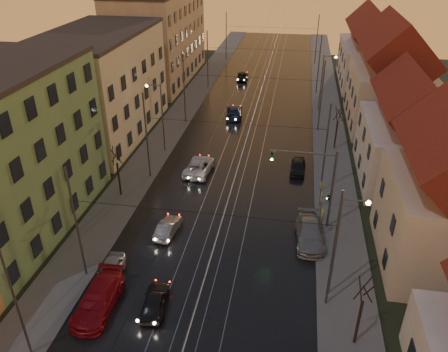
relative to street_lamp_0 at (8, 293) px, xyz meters
The scene contains 39 objects.
road 39.38m from the street_lamp_0, 76.53° to the left, with size 16.00×120.00×0.04m, color black.
sidewalk_left 38.31m from the street_lamp_0, 91.35° to the left, with size 4.00×120.00×0.15m, color #4C4C4C.
sidewalk_right 42.80m from the street_lamp_0, 63.31° to the left, with size 4.00×120.00×0.15m, color #4C4C4C.
tram_rail_0 38.92m from the street_lamp_0, 79.70° to the left, with size 0.06×120.00×0.03m, color gray.
tram_rail_1 39.20m from the street_lamp_0, 77.63° to the left, with size 0.06×120.00×0.03m, color gray.
tram_rail_2 39.56m from the street_lamp_0, 75.43° to the left, with size 0.06×120.00×0.03m, color gray.
tram_rail_3 39.94m from the street_lamp_0, 73.43° to the left, with size 0.06×120.00×0.03m, color gray.
apartment_left_2 33.10m from the street_lamp_0, 104.70° to the left, with size 10.00×20.00×12.00m, color beige.
apartment_left_3 56.67m from the street_lamp_0, 98.53° to the left, with size 10.00×24.00×14.00m, color #8F7B5C.
house_right_2 36.84m from the street_lamp_0, 44.89° to the left, with size 9.18×12.24×9.20m.
house_right_3 48.61m from the street_lamp_0, 57.52° to the left, with size 9.18×14.28×11.50m.
house_right_4 64.52m from the street_lamp_0, 66.13° to the left, with size 9.18×16.32×10.00m.
catenary_pole_l_1 7.03m from the street_lamp_0, 85.88° to the left, with size 0.16×0.16×9.00m, color #595B60.
catenary_pole_r_1 19.04m from the street_lamp_0, 21.57° to the left, with size 0.16×0.16×9.00m, color #595B60.
catenary_pole_l_2 22.01m from the street_lamp_0, 88.69° to the left, with size 0.16×0.16×9.00m, color #595B60.
catenary_pole_r_2 28.24m from the street_lamp_0, 51.17° to the left, with size 0.16×0.16×9.00m, color #595B60.
catenary_pole_l_3 37.01m from the street_lamp_0, 89.22° to the left, with size 0.16×0.16×9.00m, color #595B60.
catenary_pole_r_3 41.02m from the street_lamp_0, 64.43° to the left, with size 0.16×0.16×9.00m, color #595B60.
catenary_pole_l_4 52.00m from the street_lamp_0, 89.44° to the left, with size 0.16×0.16×9.00m, color #595B60.
catenary_pole_r_4 54.93m from the street_lamp_0, 71.20° to the left, with size 0.16×0.16×9.00m, color #595B60.
catenary_pole_l_5 70.00m from the street_lamp_0, 89.59° to the left, with size 0.16×0.16×9.00m, color #595B60.
catenary_pole_r_5 72.21m from the street_lamp_0, 75.81° to the left, with size 0.16×0.16×9.00m, color #595B60.
street_lamp_0 is the anchor object (origin of this frame).
street_lamp_1 19.89m from the street_lamp_0, 23.72° to the left, with size 1.75×0.32×8.00m.
street_lamp_2 28.00m from the street_lamp_0, 90.00° to the left, with size 1.75×0.32×8.00m.
street_lamp_3 47.62m from the street_lamp_0, 67.52° to the left, with size 1.75×0.32×8.00m.
traffic_light_mast 23.42m from the street_lamp_0, 43.10° to the left, with size 5.30×0.32×7.20m.
bare_tree_0 18.19m from the street_lamp_0, 93.47° to the left, with size 1.09×1.09×5.11m.
bare_tree_1 19.86m from the street_lamp_0, 11.71° to the left, with size 1.09×1.09×5.11m.
bare_tree_2 37.56m from the street_lamp_0, 58.63° to the left, with size 1.09×1.09×5.11m.
driving_car_0 9.08m from the street_lamp_0, 36.27° to the left, with size 1.52×3.77×1.28m, color black.
driving_car_1 14.51m from the street_lamp_0, 68.80° to the left, with size 1.29×3.69×1.22m, color gray.
driving_car_2 24.76m from the street_lamp_0, 77.55° to the left, with size 2.40×5.20×1.45m, color silver.
driving_car_3 40.80m from the street_lamp_0, 80.71° to the left, with size 2.10×5.16×1.50m, color #172245.
driving_car_4 57.77m from the street_lamp_0, 84.60° to the left, with size 1.81×4.49×1.53m, color black.
parked_left_2 6.45m from the street_lamp_0, 56.29° to the left, with size 2.20×5.41×1.57m, color maroon.
parked_left_3 8.55m from the street_lamp_0, 71.39° to the left, with size 1.53×3.81×1.30m, color #A3A3A8.
parked_right_1 22.01m from the street_lamp_0, 39.86° to the left, with size 2.18×5.36×1.55m, color gray.
parked_right_2 30.15m from the street_lamp_0, 58.87° to the left, with size 1.52×3.77×1.28m, color black.
Camera 1 is at (5.42, -13.38, 21.95)m, focal length 35.00 mm.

